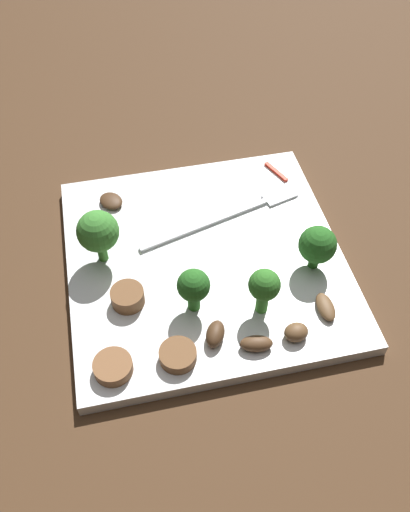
{
  "coord_description": "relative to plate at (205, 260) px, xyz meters",
  "views": [
    {
      "loc": [
        -0.07,
        -0.33,
        0.42
      ],
      "look_at": [
        0.0,
        0.0,
        0.01
      ],
      "focal_mm": 38.45,
      "sensor_mm": 36.0,
      "label": 1
    }
  ],
  "objects": [
    {
      "name": "broccoli_floret_2",
      "position": [
        0.04,
        -0.07,
        0.04
      ],
      "size": [
        0.03,
        0.03,
        0.05
      ],
      "color": "#347525",
      "rests_on": "plate"
    },
    {
      "name": "broccoli_floret_3",
      "position": [
        0.1,
        -0.03,
        0.04
      ],
      "size": [
        0.04,
        0.04,
        0.05
      ],
      "color": "#296420",
      "rests_on": "plate"
    },
    {
      "name": "mushroom_2",
      "position": [
        0.06,
        -0.11,
        0.01
      ],
      "size": [
        0.02,
        0.02,
        0.01
      ],
      "primitive_type": "ellipsoid",
      "rotation": [
        0.0,
        0.0,
        3.28
      ],
      "color": "brown",
      "rests_on": "plate"
    },
    {
      "name": "broccoli_floret_0",
      "position": [
        -0.1,
        0.02,
        0.04
      ],
      "size": [
        0.04,
        0.04,
        0.06
      ],
      "color": "#408630",
      "rests_on": "plate"
    },
    {
      "name": "pepper_strip_3",
      "position": [
        0.1,
        0.1,
        0.01
      ],
      "size": [
        0.02,
        0.03,
        0.0
      ],
      "primitive_type": "cube",
      "rotation": [
        0.0,
        0.0,
        1.98
      ],
      "color": "red",
      "rests_on": "plate"
    },
    {
      "name": "mushroom_0",
      "position": [
        -0.08,
        0.09,
        0.01
      ],
      "size": [
        0.03,
        0.03,
        0.01
      ],
      "primitive_type": "ellipsoid",
      "rotation": [
        0.0,
        0.0,
        2.12
      ],
      "color": "#422B19",
      "rests_on": "plate"
    },
    {
      "name": "fork",
      "position": [
        0.04,
        0.05,
        0.01
      ],
      "size": [
        0.18,
        0.06,
        0.0
      ],
      "rotation": [
        0.0,
        0.0,
        0.27
      ],
      "color": "silver",
      "rests_on": "plate"
    },
    {
      "name": "broccoli_floret_1",
      "position": [
        -0.02,
        -0.06,
        0.04
      ],
      "size": [
        0.03,
        0.03,
        0.05
      ],
      "color": "#296420",
      "rests_on": "plate"
    },
    {
      "name": "plate",
      "position": [
        0.0,
        0.0,
        0.0
      ],
      "size": [
        0.26,
        0.26,
        0.01
      ],
      "primitive_type": "cube",
      "color": "white",
      "rests_on": "ground_plane"
    },
    {
      "name": "mushroom_1",
      "position": [
        0.02,
        -0.11,
        0.01
      ],
      "size": [
        0.03,
        0.02,
        0.01
      ],
      "primitive_type": "ellipsoid",
      "rotation": [
        0.0,
        0.0,
        6.11
      ],
      "color": "#4C331E",
      "rests_on": "plate"
    },
    {
      "name": "sausage_slice_0",
      "position": [
        -0.05,
        -0.1,
        0.01
      ],
      "size": [
        0.03,
        0.03,
        0.01
      ],
      "primitive_type": "cylinder",
      "rotation": [
        0.0,
        0.0,
        1.58
      ],
      "color": "brown",
      "rests_on": "plate"
    },
    {
      "name": "mushroom_4",
      "position": [
        -0.01,
        -0.09,
        0.01
      ],
      "size": [
        0.03,
        0.03,
        0.01
      ],
      "primitive_type": "ellipsoid",
      "rotation": [
        0.0,
        0.0,
        1.13
      ],
      "color": "#422B19",
      "rests_on": "plate"
    },
    {
      "name": "mushroom_3",
      "position": [
        0.09,
        -0.08,
        0.01
      ],
      "size": [
        0.02,
        0.03,
        0.01
      ],
      "primitive_type": "ellipsoid",
      "rotation": [
        0.0,
        0.0,
        1.55
      ],
      "color": "brown",
      "rests_on": "plate"
    },
    {
      "name": "ground_plane",
      "position": [
        0.0,
        0.0,
        -0.01
      ],
      "size": [
        1.4,
        1.4,
        0.0
      ],
      "primitive_type": "plane",
      "color": "#422B19"
    },
    {
      "name": "sausage_slice_1",
      "position": [
        -0.1,
        -0.1,
        0.01
      ],
      "size": [
        0.04,
        0.04,
        0.01
      ],
      "primitive_type": "cylinder",
      "rotation": [
        0.0,
        0.0,
        1.99
      ],
      "color": "brown",
      "rests_on": "plate"
    },
    {
      "name": "mushroom_5",
      "position": [
        -0.1,
        0.06,
        0.01
      ],
      "size": [
        0.03,
        0.03,
        0.01
      ],
      "primitive_type": "ellipsoid",
      "rotation": [
        0.0,
        0.0,
        5.67
      ],
      "color": "#422B19",
      "rests_on": "plate"
    },
    {
      "name": "sausage_slice_2",
      "position": [
        -0.08,
        -0.04,
        0.01
      ],
      "size": [
        0.04,
        0.04,
        0.02
      ],
      "primitive_type": "cylinder",
      "rotation": [
        0.0,
        0.0,
        0.45
      ],
      "color": "brown",
      "rests_on": "plate"
    }
  ]
}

